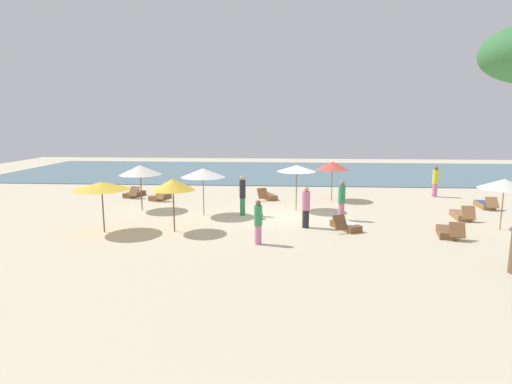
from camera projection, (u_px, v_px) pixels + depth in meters
The scene contains 22 objects.
ground_plane at pixel (286, 216), 20.36m from camera, with size 60.00×60.00×0.00m, color beige.
ocean_water at pixel (285, 172), 37.07m from camera, with size 48.00×16.00×0.06m, color slate.
umbrella_0 at pixel (102, 186), 17.11m from camera, with size 2.28×2.28×2.12m.
umbrella_1 at pixel (173, 184), 17.18m from camera, with size 1.80×1.80×2.24m.
umbrella_2 at pixel (140, 170), 21.35m from camera, with size 2.14×2.14×2.34m.
umbrella_3 at pixel (297, 168), 21.26m from camera, with size 2.00×2.00×2.34m.
umbrella_4 at pixel (203, 173), 20.14m from camera, with size 2.14×2.14×2.32m.
umbrella_5 at pixel (505, 184), 17.45m from camera, with size 2.10×2.10×2.20m.
umbrella_6 at pixel (332, 166), 23.93m from camera, with size 1.89×1.89×2.26m.
lounger_0 at pixel (485, 205), 22.18m from camera, with size 0.71×1.74×0.68m.
lounger_1 at pixel (268, 196), 24.66m from camera, with size 1.24×1.76×0.72m.
lounger_2 at pixel (345, 225), 17.82m from camera, with size 1.29×1.72×0.74m.
lounger_3 at pixel (134, 194), 25.38m from camera, with size 1.07×1.77×0.71m.
lounger_4 at pixel (461, 215), 19.75m from camera, with size 0.75×1.69×0.74m.
lounger_5 at pixel (447, 232), 16.82m from camera, with size 0.96×1.78×0.69m.
lounger_6 at pixel (160, 196), 24.48m from camera, with size 1.09×1.77×0.71m.
person_0 at pixel (306, 207), 18.01m from camera, with size 0.48×0.48×1.80m.
person_1 at pixel (435, 181), 25.22m from camera, with size 0.36×0.36×1.86m.
person_2 at pixel (258, 222), 15.61m from camera, with size 0.42×0.42×1.69m.
person_3 at pixel (243, 195), 20.33m from camera, with size 0.35×0.35×1.97m.
person_4 at pixel (342, 200), 19.34m from camera, with size 0.45×0.45×1.87m.
dog at pixel (259, 216), 19.69m from camera, with size 0.49×0.63×0.30m.
Camera 1 is at (-0.14, -19.91, 4.66)m, focal length 29.29 mm.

